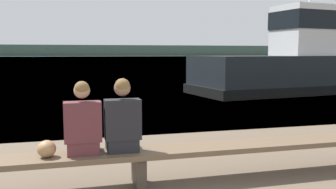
{
  "coord_description": "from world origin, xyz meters",
  "views": [
    {
      "loc": [
        -1.18,
        -1.16,
        1.68
      ],
      "look_at": [
        0.84,
        6.38,
        0.8
      ],
      "focal_mm": 40.0,
      "sensor_mm": 36.0,
      "label": 1
    }
  ],
  "objects_px": {
    "person_right": "(122,121)",
    "tugboat_red": "(307,65)",
    "person_left": "(83,124)",
    "shopping_bag": "(47,149)",
    "bench_main": "(139,156)"
  },
  "relations": [
    {
      "from": "bench_main",
      "to": "person_right",
      "type": "height_order",
      "value": "person_right"
    },
    {
      "from": "bench_main",
      "to": "shopping_bag",
      "type": "xyz_separation_m",
      "value": [
        -1.1,
        -0.02,
        0.18
      ]
    },
    {
      "from": "person_right",
      "to": "person_left",
      "type": "bearing_deg",
      "value": 179.85
    },
    {
      "from": "bench_main",
      "to": "tugboat_red",
      "type": "distance_m",
      "value": 13.33
    },
    {
      "from": "person_left",
      "to": "tugboat_red",
      "type": "bearing_deg",
      "value": 44.23
    },
    {
      "from": "tugboat_red",
      "to": "person_left",
      "type": "bearing_deg",
      "value": 126.25
    },
    {
      "from": "bench_main",
      "to": "person_left",
      "type": "bearing_deg",
      "value": 179.25
    },
    {
      "from": "bench_main",
      "to": "shopping_bag",
      "type": "height_order",
      "value": "shopping_bag"
    },
    {
      "from": "person_left",
      "to": "person_right",
      "type": "height_order",
      "value": "person_right"
    },
    {
      "from": "person_left",
      "to": "shopping_bag",
      "type": "relative_size",
      "value": 3.9
    },
    {
      "from": "person_right",
      "to": "tugboat_red",
      "type": "relative_size",
      "value": 0.09
    },
    {
      "from": "bench_main",
      "to": "person_left",
      "type": "xyz_separation_m",
      "value": [
        -0.68,
        0.01,
        0.44
      ]
    },
    {
      "from": "person_right",
      "to": "tugboat_red",
      "type": "bearing_deg",
      "value": 45.66
    },
    {
      "from": "person_left",
      "to": "person_right",
      "type": "xyz_separation_m",
      "value": [
        0.48,
        -0.0,
        0.02
      ]
    },
    {
      "from": "shopping_bag",
      "to": "tugboat_red",
      "type": "relative_size",
      "value": 0.02
    }
  ]
}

